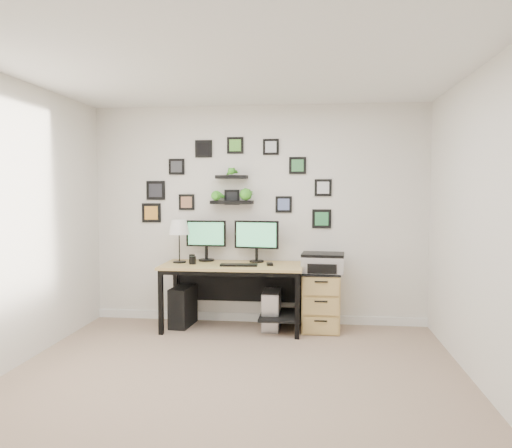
# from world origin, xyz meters

# --- Properties ---
(room) EXTENTS (4.00, 4.00, 4.00)m
(room) POSITION_xyz_m (0.00, 1.98, 0.05)
(room) COLOR tan
(room) RESTS_ON ground
(desk) EXTENTS (1.60, 0.70, 0.75)m
(desk) POSITION_xyz_m (-0.22, 1.67, 0.63)
(desk) COLOR tan
(desk) RESTS_ON ground
(monitor_left) EXTENTS (0.48, 0.19, 0.49)m
(monitor_left) POSITION_xyz_m (-0.60, 1.86, 1.03)
(monitor_left) COLOR black
(monitor_left) RESTS_ON desk
(monitor_right) EXTENTS (0.53, 0.19, 0.49)m
(monitor_right) POSITION_xyz_m (0.00, 1.83, 1.04)
(monitor_right) COLOR black
(monitor_right) RESTS_ON desk
(keyboard) EXTENTS (0.42, 0.15, 0.02)m
(keyboard) POSITION_xyz_m (-0.16, 1.53, 0.76)
(keyboard) COLOR black
(keyboard) RESTS_ON desk
(mouse) EXTENTS (0.08, 0.11, 0.03)m
(mouse) POSITION_xyz_m (0.18, 1.60, 0.77)
(mouse) COLOR black
(mouse) RESTS_ON desk
(table_lamp) EXTENTS (0.25, 0.25, 0.50)m
(table_lamp) POSITION_xyz_m (-0.89, 1.70, 1.15)
(table_lamp) COLOR black
(table_lamp) RESTS_ON desk
(mug) EXTENTS (0.08, 0.08, 0.09)m
(mug) POSITION_xyz_m (-0.71, 1.60, 0.80)
(mug) COLOR black
(mug) RESTS_ON desk
(pen_cup) EXTENTS (0.07, 0.07, 0.09)m
(pen_cup) POSITION_xyz_m (-0.76, 1.77, 0.79)
(pen_cup) COLOR black
(pen_cup) RESTS_ON desk
(pc_tower_black) EXTENTS (0.25, 0.48, 0.46)m
(pc_tower_black) POSITION_xyz_m (-0.86, 1.72, 0.23)
(pc_tower_black) COLOR black
(pc_tower_black) RESTS_ON ground
(pc_tower_grey) EXTENTS (0.20, 0.44, 0.44)m
(pc_tower_grey) POSITION_xyz_m (0.19, 1.71, 0.22)
(pc_tower_grey) COLOR gray
(pc_tower_grey) RESTS_ON ground
(file_cabinet) EXTENTS (0.43, 0.53, 0.67)m
(file_cabinet) POSITION_xyz_m (0.75, 1.72, 0.34)
(file_cabinet) COLOR tan
(file_cabinet) RESTS_ON ground
(printer) EXTENTS (0.50, 0.41, 0.21)m
(printer) POSITION_xyz_m (0.77, 1.69, 0.78)
(printer) COLOR silver
(printer) RESTS_ON file_cabinet
(wall_decor) EXTENTS (2.30, 0.18, 1.08)m
(wall_decor) POSITION_xyz_m (-0.29, 1.93, 1.65)
(wall_decor) COLOR black
(wall_decor) RESTS_ON ground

